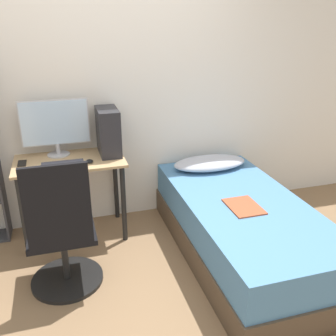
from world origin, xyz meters
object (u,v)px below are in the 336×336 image
Objects in this scene: bed at (241,228)px; pc_tower at (108,131)px; monitor at (55,125)px; office_chair at (63,242)px; keyboard at (63,164)px.

pc_tower is at bearing 140.75° from bed.
monitor is at bearing 148.15° from bed.
bed is 3.35× the size of monitor.
keyboard is at bearing 84.70° from office_chair.
monitor reaches higher than office_chair.
office_chair is 0.53× the size of bed.
keyboard is at bearing -84.10° from monitor.
monitor is 0.46m from pc_tower.
keyboard is (-1.38, 0.61, 0.50)m from bed.
office_chair is 0.72m from keyboard.
bed is (1.44, 0.02, -0.15)m from office_chair.
keyboard is at bearing 156.15° from bed.
office_chair is at bearing -179.39° from bed.
pc_tower is (0.42, 0.18, 0.20)m from keyboard.
bed is 1.42m from pc_tower.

